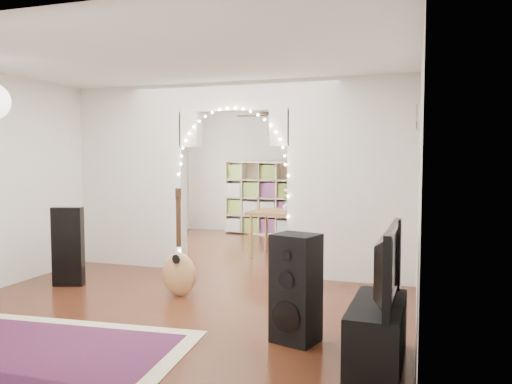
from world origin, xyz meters
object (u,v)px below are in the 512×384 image
(acoustic_guitar, at_px, (179,256))
(media_console, at_px, (377,334))
(dining_chair_left, at_px, (311,231))
(bookcase, at_px, (261,198))
(floor_speaker, at_px, (296,288))
(dining_table, at_px, (288,216))
(dining_chair_right, at_px, (350,234))

(acoustic_guitar, height_order, media_console, acoustic_guitar)
(dining_chair_left, bearing_deg, bookcase, 143.78)
(floor_speaker, xyz_separation_m, bookcase, (-2.17, 5.91, 0.30))
(floor_speaker, distance_m, media_console, 0.82)
(acoustic_guitar, relative_size, dining_table, 0.85)
(acoustic_guitar, height_order, dining_chair_right, acoustic_guitar)
(bookcase, bearing_deg, dining_chair_right, -0.71)
(dining_chair_left, bearing_deg, dining_table, -95.92)
(floor_speaker, bearing_deg, media_console, -4.77)
(dining_chair_left, height_order, dining_chair_right, dining_chair_left)
(dining_chair_left, bearing_deg, acoustic_guitar, -100.85)
(dining_table, bearing_deg, acoustic_guitar, -97.33)
(floor_speaker, height_order, bookcase, bookcase)
(media_console, relative_size, dining_chair_right, 2.16)
(dining_chair_right, bearing_deg, media_console, -100.24)
(acoustic_guitar, distance_m, media_console, 2.73)
(media_console, xyz_separation_m, bookcase, (-2.90, 6.20, 0.53))
(floor_speaker, bearing_deg, bookcase, 127.17)
(media_console, relative_size, dining_chair_left, 1.82)
(dining_chair_left, bearing_deg, dining_chair_right, 15.25)
(dining_table, relative_size, dining_chair_left, 2.33)
(bookcase, xyz_separation_m, dining_table, (1.16, -2.22, -0.10))
(media_console, xyz_separation_m, dining_chair_right, (-0.90, 5.41, -0.04))
(bookcase, bearing_deg, floor_speaker, -49.10)
(dining_chair_left, distance_m, dining_chair_right, 0.72)
(floor_speaker, bearing_deg, dining_chair_right, 108.92)
(dining_table, distance_m, dining_chair_right, 1.73)
(bookcase, relative_size, dining_table, 1.22)
(floor_speaker, bearing_deg, dining_table, 122.32)
(floor_speaker, relative_size, dining_chair_left, 1.77)
(media_console, bearing_deg, dining_chair_left, 108.89)
(bookcase, height_order, dining_chair_left, bookcase)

